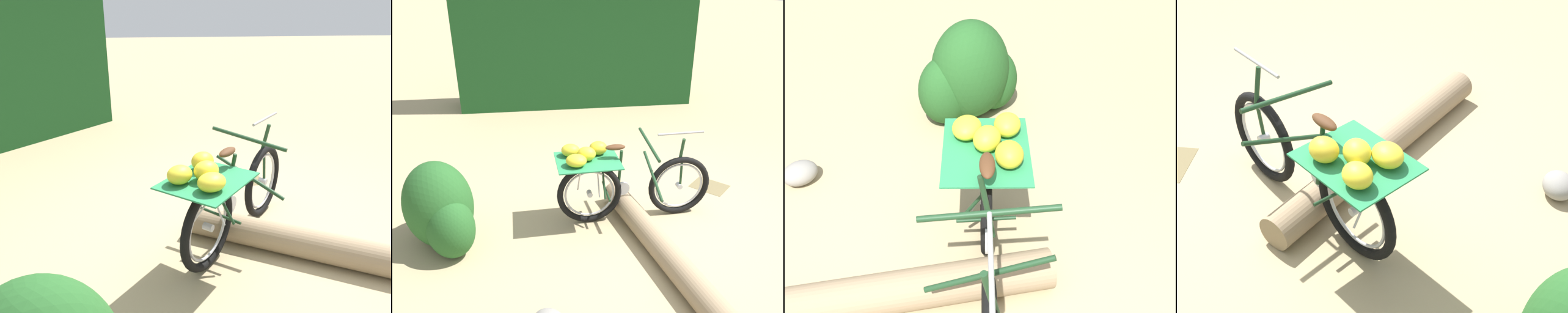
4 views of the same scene
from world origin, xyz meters
The scene contains 6 objects.
ground_plane centered at (0.00, 0.00, 0.00)m, with size 60.00×60.00×0.00m, color tan.
foliage_hedge centered at (3.54, -2.64, 1.26)m, with size 4.60×0.90×2.52m, color #19471E.
bicycle centered at (0.35, 0.38, 0.49)m, with size 1.41×1.53×1.03m.
fallen_log centered at (-0.38, 0.75, 0.13)m, with size 0.26×0.26×2.42m, color #937A5B.
shrub_cluster centered at (1.55, 1.94, 0.41)m, with size 0.98×0.67×0.93m.
leaf_litter_patch centered at (-0.15, -0.96, 0.00)m, with size 0.44×0.36×0.01m, color olive.
Camera 2 is at (-1.88, 3.85, 2.73)m, focal length 38.43 mm.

